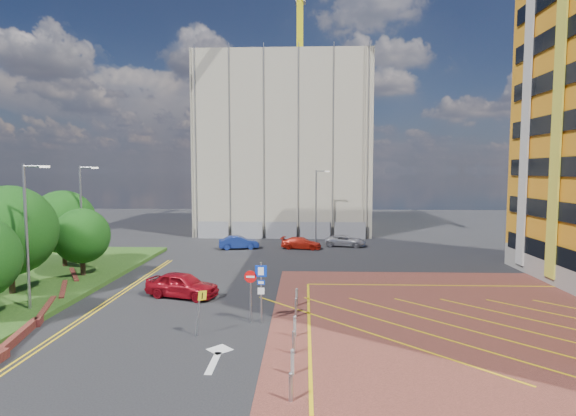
# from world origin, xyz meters

# --- Properties ---
(ground) EXTENTS (140.00, 140.00, 0.00)m
(ground) POSITION_xyz_m (0.00, 0.00, 0.00)
(ground) COLOR black
(ground) RESTS_ON ground
(forecourt) EXTENTS (26.00, 26.00, 0.02)m
(forecourt) POSITION_xyz_m (14.00, 0.00, 0.01)
(forecourt) COLOR brown
(forecourt) RESTS_ON ground
(retaining_wall) EXTENTS (6.06, 20.33, 0.40)m
(retaining_wall) POSITION_xyz_m (-11.80, 2.00, 0.20)
(retaining_wall) COLOR maroon
(retaining_wall) RESTS_ON ground
(tree_b) EXTENTS (5.60, 5.60, 6.74)m
(tree_b) POSITION_xyz_m (-15.50, 5.00, 4.24)
(tree_b) COLOR #3D2B1C
(tree_b) RESTS_ON grass_bed
(tree_c) EXTENTS (4.00, 4.00, 4.90)m
(tree_c) POSITION_xyz_m (-13.50, 10.00, 3.19)
(tree_c) COLOR #3D2B1C
(tree_c) RESTS_ON grass_bed
(tree_d) EXTENTS (5.00, 5.00, 6.08)m
(tree_d) POSITION_xyz_m (-16.50, 13.00, 3.87)
(tree_d) COLOR #3D2B1C
(tree_d) RESTS_ON grass_bed
(lamp_left_near) EXTENTS (1.53, 0.16, 8.00)m
(lamp_left_near) POSITION_xyz_m (-12.42, 2.00, 4.66)
(lamp_left_near) COLOR #9EA0A8
(lamp_left_near) RESTS_ON grass_bed
(lamp_left_far) EXTENTS (1.53, 0.16, 8.00)m
(lamp_left_far) POSITION_xyz_m (-14.42, 12.00, 4.66)
(lamp_left_far) COLOR #9EA0A8
(lamp_left_far) RESTS_ON grass_bed
(lamp_back) EXTENTS (1.53, 0.16, 8.00)m
(lamp_back) POSITION_xyz_m (4.08, 28.00, 4.36)
(lamp_back) COLOR #9EA0A8
(lamp_back) RESTS_ON ground
(sign_cluster) EXTENTS (1.17, 0.12, 3.20)m
(sign_cluster) POSITION_xyz_m (0.30, 0.98, 1.95)
(sign_cluster) COLOR #9EA0A8
(sign_cluster) RESTS_ON ground
(warning_sign) EXTENTS (0.56, 0.38, 2.25)m
(warning_sign) POSITION_xyz_m (-2.25, -1.03, 1.43)
(warning_sign) COLOR #9EA0A8
(warning_sign) RESTS_ON ground
(bollard_row) EXTENTS (0.14, 11.14, 0.90)m
(bollard_row) POSITION_xyz_m (2.30, -1.67, 0.47)
(bollard_row) COLOR #9EA0A8
(bollard_row) RESTS_ON forecourt
(construction_building) EXTENTS (21.20, 19.20, 22.00)m
(construction_building) POSITION_xyz_m (0.00, 40.00, 11.00)
(construction_building) COLOR #B4AB93
(construction_building) RESTS_ON ground
(tower_crane) EXTENTS (1.60, 35.00, 35.40)m
(tower_crane) POSITION_xyz_m (2.00, 39.44, 25.85)
(tower_crane) COLOR yellow
(tower_crane) RESTS_ON ground
(construction_fence) EXTENTS (21.60, 0.06, 2.00)m
(construction_fence) POSITION_xyz_m (1.00, 30.00, 1.00)
(construction_fence) COLOR gray
(construction_fence) RESTS_ON ground
(car_red_left) EXTENTS (4.95, 3.07, 1.57)m
(car_red_left) POSITION_xyz_m (-4.93, 5.58, 0.79)
(car_red_left) COLOR maroon
(car_red_left) RESTS_ON ground
(car_blue_back) EXTENTS (4.23, 2.21, 1.33)m
(car_blue_back) POSITION_xyz_m (-3.93, 23.05, 0.66)
(car_blue_back) COLOR navy
(car_blue_back) RESTS_ON ground
(car_red_back) EXTENTS (4.32, 2.33, 1.19)m
(car_red_back) POSITION_xyz_m (2.40, 23.37, 0.60)
(car_red_back) COLOR red
(car_red_back) RESTS_ON ground
(car_silver_back) EXTENTS (4.54, 2.74, 1.18)m
(car_silver_back) POSITION_xyz_m (7.04, 25.06, 0.59)
(car_silver_back) COLOR #B2B2B9
(car_silver_back) RESTS_ON ground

